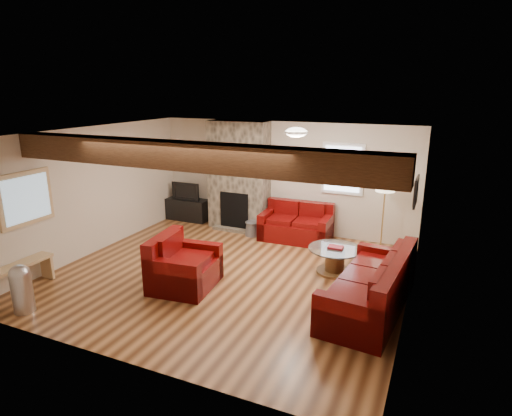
{
  "coord_description": "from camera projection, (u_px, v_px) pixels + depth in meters",
  "views": [
    {
      "loc": [
        3.27,
        -6.21,
        3.22
      ],
      "look_at": [
        0.36,
        0.4,
        1.17
      ],
      "focal_mm": 30.0,
      "sensor_mm": 36.0,
      "label": 1
    }
  ],
  "objects": [
    {
      "name": "room",
      "position": [
        227.0,
        207.0,
        7.28
      ],
      "size": [
        8.0,
        8.0,
        8.0
      ],
      "color": "#532D16",
      "rests_on": "ground"
    },
    {
      "name": "oak_beam",
      "position": [
        184.0,
        156.0,
        5.89
      ],
      "size": [
        6.0,
        0.36,
        0.38
      ],
      "primitive_type": "cube",
      "color": "black",
      "rests_on": "room"
    },
    {
      "name": "chimney_breast",
      "position": [
        239.0,
        177.0,
        9.87
      ],
      "size": [
        1.4,
        0.67,
        2.5
      ],
      "color": "#3A352D",
      "rests_on": "floor"
    },
    {
      "name": "back_window",
      "position": [
        343.0,
        169.0,
        9.06
      ],
      "size": [
        0.9,
        0.08,
        1.1
      ],
      "primitive_type": null,
      "color": "white",
      "rests_on": "room"
    },
    {
      "name": "hatch_window",
      "position": [
        26.0,
        198.0,
        7.05
      ],
      "size": [
        0.08,
        1.0,
        0.9
      ],
      "primitive_type": null,
      "color": "tan",
      "rests_on": "room"
    },
    {
      "name": "ceiling_dome",
      "position": [
        296.0,
        134.0,
        7.4
      ],
      "size": [
        0.4,
        0.4,
        0.18
      ],
      "primitive_type": null,
      "color": "white",
      "rests_on": "room"
    },
    {
      "name": "artwork_back",
      "position": [
        289.0,
        158.0,
        9.48
      ],
      "size": [
        0.42,
        0.06,
        0.52
      ],
      "primitive_type": null,
      "color": "black",
      "rests_on": "room"
    },
    {
      "name": "artwork_right",
      "position": [
        416.0,
        191.0,
        6.26
      ],
      "size": [
        0.06,
        0.55,
        0.42
      ],
      "primitive_type": null,
      "color": "black",
      "rests_on": "room"
    },
    {
      "name": "sofa_three",
      "position": [
        369.0,
        282.0,
        6.32
      ],
      "size": [
        1.15,
        2.33,
        0.87
      ],
      "primitive_type": null,
      "rotation": [
        0.0,
        0.0,
        -1.66
      ],
      "color": "#460605",
      "rests_on": "floor"
    },
    {
      "name": "loveseat",
      "position": [
        296.0,
        222.0,
        9.28
      ],
      "size": [
        1.53,
        0.91,
        0.8
      ],
      "primitive_type": null,
      "rotation": [
        0.0,
        0.0,
        0.03
      ],
      "color": "#460605",
      "rests_on": "floor"
    },
    {
      "name": "armchair_red",
      "position": [
        185.0,
        262.0,
        7.06
      ],
      "size": [
        1.07,
        1.18,
        0.87
      ],
      "primitive_type": null,
      "rotation": [
        0.0,
        0.0,
        1.69
      ],
      "color": "#460605",
      "rests_on": "floor"
    },
    {
      "name": "coffee_table",
      "position": [
        335.0,
        260.0,
        7.65
      ],
      "size": [
        0.96,
        0.96,
        0.5
      ],
      "color": "#4A2F18",
      "rests_on": "floor"
    },
    {
      "name": "tv_cabinet",
      "position": [
        188.0,
        209.0,
        10.72
      ],
      "size": [
        1.07,
        0.43,
        0.53
      ],
      "primitive_type": "cube",
      "color": "black",
      "rests_on": "floor"
    },
    {
      "name": "television",
      "position": [
        187.0,
        191.0,
        10.59
      ],
      "size": [
        0.75,
        0.1,
        0.43
      ],
      "primitive_type": "imported",
      "color": "black",
      "rests_on": "tv_cabinet"
    },
    {
      "name": "floor_lamp",
      "position": [
        385.0,
        189.0,
        8.47
      ],
      "size": [
        0.38,
        0.38,
        1.5
      ],
      "color": "tan",
      "rests_on": "floor"
    },
    {
      "name": "pine_bench",
      "position": [
        18.0,
        278.0,
        6.94
      ],
      "size": [
        0.29,
        1.22,
        0.46
      ],
      "primitive_type": null,
      "color": "tan",
      "rests_on": "floor"
    },
    {
      "name": "pedal_bin",
      "position": [
        22.0,
        289.0,
        6.27
      ],
      "size": [
        0.33,
        0.33,
        0.75
      ],
      "primitive_type": null,
      "rotation": [
        0.0,
        0.0,
        -0.13
      ],
      "color": "#B6B6BB",
      "rests_on": "floor"
    },
    {
      "name": "coal_bucket",
      "position": [
        253.0,
        228.0,
        9.61
      ],
      "size": [
        0.35,
        0.35,
        0.33
      ],
      "primitive_type": null,
      "color": "slate",
      "rests_on": "floor"
    }
  ]
}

